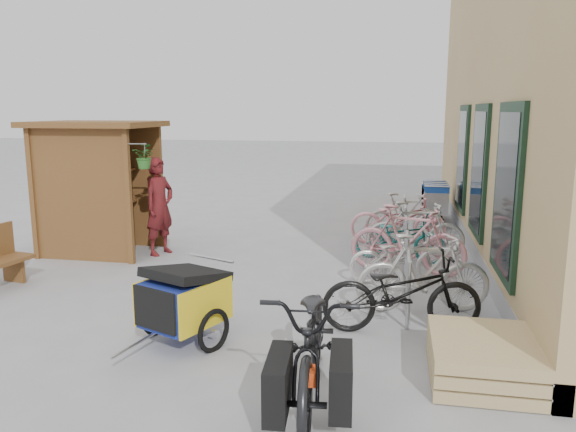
% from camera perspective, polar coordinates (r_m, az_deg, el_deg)
% --- Properties ---
extents(ground, '(80.00, 80.00, 0.00)m').
position_cam_1_polar(ground, '(7.57, -5.96, -9.42)').
color(ground, '#9B9B9E').
extents(kiosk, '(2.49, 1.65, 2.40)m').
position_cam_1_polar(kiosk, '(10.76, -19.18, 4.55)').
color(kiosk, brown).
rests_on(kiosk, ground).
extents(bike_rack, '(0.05, 5.35, 0.86)m').
position_cam_1_polar(bike_rack, '(9.43, 11.87, -2.27)').
color(bike_rack, '#A5A8AD').
rests_on(bike_rack, ground).
extents(pallet_stack, '(1.00, 1.20, 0.40)m').
position_cam_1_polar(pallet_stack, '(5.97, 19.17, -13.53)').
color(pallet_stack, tan).
rests_on(pallet_stack, ground).
extents(shopping_carts, '(0.55, 1.85, 0.98)m').
position_cam_1_polar(shopping_carts, '(13.56, 14.61, 1.79)').
color(shopping_carts, silver).
rests_on(shopping_carts, ground).
extents(child_trailer, '(1.05, 1.58, 0.93)m').
position_cam_1_polar(child_trailer, '(6.48, -10.54, -8.25)').
color(child_trailer, navy).
rests_on(child_trailer, ground).
extents(cargo_bike, '(0.95, 2.27, 1.16)m').
position_cam_1_polar(cargo_bike, '(5.09, 2.62, -12.76)').
color(cargo_bike, black).
rests_on(cargo_bike, ground).
extents(person_kiosk, '(0.62, 0.75, 1.77)m').
position_cam_1_polar(person_kiosk, '(10.40, -12.93, 0.97)').
color(person_kiosk, maroon).
rests_on(person_kiosk, ground).
extents(bike_0, '(1.95, 0.95, 0.98)m').
position_cam_1_polar(bike_0, '(6.79, 11.47, -7.61)').
color(bike_0, black).
rests_on(bike_0, ground).
extents(bike_1, '(1.80, 0.82, 1.05)m').
position_cam_1_polar(bike_1, '(7.49, 13.60, -5.68)').
color(bike_1, silver).
rests_on(bike_1, ground).
extents(bike_2, '(1.62, 0.85, 0.81)m').
position_cam_1_polar(bike_2, '(8.70, 11.29, -4.11)').
color(bike_2, silver).
rests_on(bike_2, ground).
extents(bike_3, '(1.93, 0.91, 1.12)m').
position_cam_1_polar(bike_3, '(9.15, 12.04, -2.40)').
color(bike_3, pink).
rests_on(bike_3, ground).
extents(bike_4, '(1.72, 0.97, 0.85)m').
position_cam_1_polar(bike_4, '(9.92, 11.22, -2.12)').
color(bike_4, '#1D7471').
rests_on(bike_4, ground).
extents(bike_5, '(1.75, 0.64, 1.03)m').
position_cam_1_polar(bike_5, '(10.10, 12.84, -1.45)').
color(bike_5, silver).
rests_on(bike_5, ground).
extents(bike_6, '(1.86, 0.68, 0.97)m').
position_cam_1_polar(bike_6, '(11.16, 11.10, -0.39)').
color(bike_6, pink).
rests_on(bike_6, ground).
extents(bike_7, '(1.68, 0.89, 0.97)m').
position_cam_1_polar(bike_7, '(11.56, 11.72, -0.03)').
color(bike_7, silver).
rests_on(bike_7, ground).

